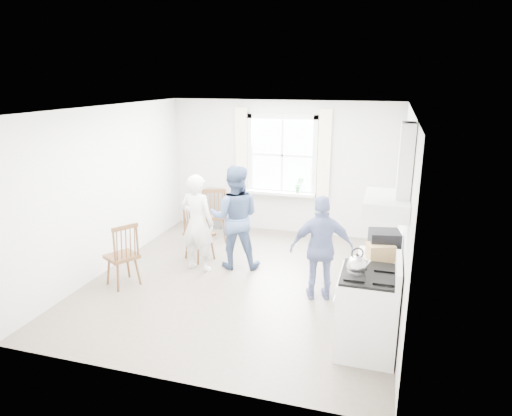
{
  "coord_description": "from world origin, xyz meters",
  "views": [
    {
      "loc": [
        2.02,
        -6.11,
        3.02
      ],
      "look_at": [
        0.14,
        0.2,
        1.12
      ],
      "focal_mm": 32.0,
      "sensor_mm": 36.0,
      "label": 1
    }
  ],
  "objects": [
    {
      "name": "cardboard_box",
      "position": [
        2.0,
        -0.8,
        1.0
      ],
      "size": [
        0.37,
        0.31,
        0.2
      ],
      "primitive_type": "cube",
      "rotation": [
        0.0,
        0.0,
        0.35
      ],
      "color": "tan",
      "rests_on": "low_cabinet"
    },
    {
      "name": "person_mid",
      "position": [
        -0.3,
        0.51,
        0.84
      ],
      "size": [
        0.99,
        0.99,
        1.69
      ],
      "primitive_type": "imported",
      "rotation": [
        0.0,
        0.0,
        3.38
      ],
      "color": "#42567C",
      "rests_on": "ground"
    },
    {
      "name": "windsor_chair_a",
      "position": [
        -1.04,
        1.48,
        0.65
      ],
      "size": [
        0.58,
        0.57,
        1.06
      ],
      "color": "#4F3019",
      "rests_on": "ground"
    },
    {
      "name": "stereo_stack",
      "position": [
        2.03,
        -0.65,
        1.06
      ],
      "size": [
        0.41,
        0.38,
        0.32
      ],
      "color": "black",
      "rests_on": "low_cabinet"
    },
    {
      "name": "windsor_chair_b",
      "position": [
        -1.05,
        0.54,
        0.6
      ],
      "size": [
        0.56,
        0.56,
        0.99
      ],
      "color": "#4F3019",
      "rests_on": "ground"
    },
    {
      "name": "gas_stove",
      "position": [
        1.91,
        -1.35,
        0.48
      ],
      "size": [
        0.68,
        0.76,
        1.12
      ],
      "color": "white",
      "rests_on": "ground"
    },
    {
      "name": "potted_plant",
      "position": [
        0.37,
        2.36,
        1.0
      ],
      "size": [
        0.21,
        0.21,
        0.31
      ],
      "primitive_type": "imported",
      "rotation": [
        0.0,
        0.0,
        0.26
      ],
      "color": "#35783E",
      "rests_on": "window_assembly"
    },
    {
      "name": "shelf_unit",
      "position": [
        -1.4,
        2.33,
        0.4
      ],
      "size": [
        0.4,
        0.3,
        0.8
      ],
      "primitive_type": "cube",
      "color": "slate",
      "rests_on": "ground"
    },
    {
      "name": "person_left",
      "position": [
        -0.83,
        0.22,
        0.79
      ],
      "size": [
        0.65,
        0.65,
        1.58
      ],
      "primitive_type": "imported",
      "rotation": [
        0.0,
        0.0,
        3.0
      ],
      "color": "silver",
      "rests_on": "ground"
    },
    {
      "name": "window_assembly",
      "position": [
        0.0,
        2.45,
        1.46
      ],
      "size": [
        1.88,
        0.24,
        1.7
      ],
      "color": "white",
      "rests_on": "room_shell"
    },
    {
      "name": "low_cabinet",
      "position": [
        1.98,
        -0.65,
        0.45
      ],
      "size": [
        0.5,
        0.55,
        0.9
      ],
      "primitive_type": "cube",
      "color": "white",
      "rests_on": "ground"
    },
    {
      "name": "room_shell",
      "position": [
        0.0,
        0.0,
        1.3
      ],
      "size": [
        4.62,
        5.12,
        2.64
      ],
      "color": "#75685A",
      "rests_on": "ground"
    },
    {
      "name": "kettle",
      "position": [
        1.76,
        -1.42,
        1.05
      ],
      "size": [
        0.22,
        0.22,
        0.31
      ],
      "color": "silver",
      "rests_on": "gas_stove"
    },
    {
      "name": "windsor_chair_c",
      "position": [
        -1.6,
        -0.69,
        0.6
      ],
      "size": [
        0.56,
        0.56,
        0.99
      ],
      "color": "#4F3019",
      "rests_on": "ground"
    },
    {
      "name": "range_hood",
      "position": [
        2.07,
        -1.35,
        1.9
      ],
      "size": [
        0.45,
        0.76,
        0.94
      ],
      "color": "white",
      "rests_on": "room_shell"
    },
    {
      "name": "person_right",
      "position": [
        1.21,
        -0.22,
        0.75
      ],
      "size": [
        1.08,
        1.08,
        1.49
      ],
      "primitive_type": "imported",
      "rotation": [
        0.0,
        0.0,
        3.42
      ],
      "color": "navy",
      "rests_on": "ground"
    }
  ]
}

